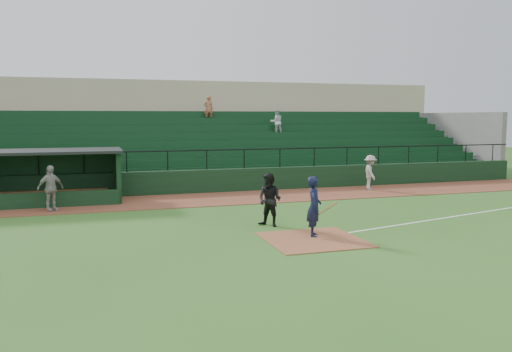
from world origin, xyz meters
name	(u,v)px	position (x,y,z in m)	size (l,w,h in m)	color
ground	(301,233)	(0.00, 0.00, 0.00)	(90.00, 90.00, 0.00)	#2D5A1D
warning_track	(237,198)	(0.00, 8.00, 0.01)	(40.00, 4.00, 0.03)	brown
home_plate_dirt	(313,240)	(0.00, -1.00, 0.01)	(3.00, 3.00, 0.03)	brown
foul_line	(473,214)	(8.00, 1.20, 0.01)	(18.00, 0.09, 0.01)	white
stadium_structure	(201,142)	(0.00, 16.46, 2.30)	(38.00, 13.08, 6.40)	black
dugout	(20,174)	(-9.75, 9.56, 1.33)	(8.90, 3.20, 2.42)	black
batter_at_plate	(314,207)	(0.22, -0.54, 0.99)	(1.15, 0.85, 1.98)	black
umpire	(270,200)	(-0.63, 1.41, 0.95)	(0.93, 0.72, 1.91)	black
runner	(370,173)	(7.47, 8.43, 0.95)	(1.20, 0.69, 1.85)	#9E9A94
dugout_player_a	(50,188)	(-8.29, 6.88, 0.98)	(1.11, 0.46, 1.89)	gray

